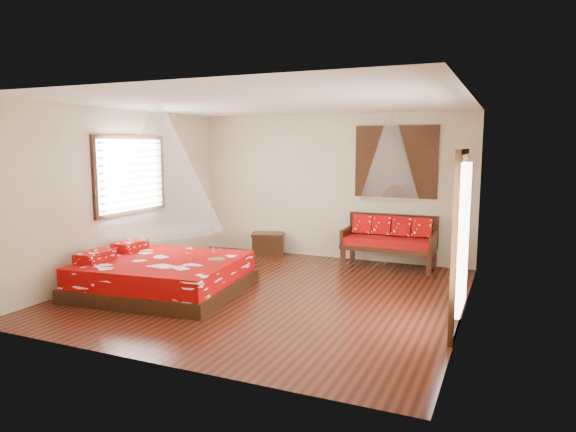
% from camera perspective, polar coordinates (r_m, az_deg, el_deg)
% --- Properties ---
extents(room, '(5.54, 5.54, 2.84)m').
position_cam_1_polar(room, '(7.53, -2.07, 1.75)').
color(room, black).
rests_on(room, ground).
extents(bed, '(2.49, 2.30, 0.65)m').
position_cam_1_polar(bed, '(8.03, -13.79, -6.41)').
color(bed, black).
rests_on(bed, floor).
extents(daybed, '(1.64, 0.73, 0.94)m').
position_cam_1_polar(daybed, '(9.49, 11.24, -2.51)').
color(daybed, black).
rests_on(daybed, floor).
extents(storage_chest, '(0.76, 0.66, 0.44)m').
position_cam_1_polar(storage_chest, '(10.41, -2.25, -3.09)').
color(storage_chest, black).
rests_on(storage_chest, floor).
extents(shutter_panel, '(1.52, 0.06, 1.32)m').
position_cam_1_polar(shutter_panel, '(9.67, 11.89, 5.91)').
color(shutter_panel, black).
rests_on(shutter_panel, wall_back).
extents(window_left, '(0.10, 1.74, 1.34)m').
position_cam_1_polar(window_left, '(9.17, -17.02, 4.38)').
color(window_left, black).
rests_on(window_left, wall_left).
extents(glazed_door, '(0.08, 1.02, 2.16)m').
position_cam_1_polar(glazed_door, '(6.28, 18.39, -2.93)').
color(glazed_door, black).
rests_on(glazed_door, floor).
extents(wine_tray, '(0.26, 0.26, 0.21)m').
position_cam_1_polar(wine_tray, '(7.72, -7.93, -4.52)').
color(wine_tray, brown).
rests_on(wine_tray, bed).
extents(mosquito_net_main, '(1.80, 1.80, 1.80)m').
position_cam_1_polar(mosquito_net_main, '(7.79, -14.03, 5.05)').
color(mosquito_net_main, white).
rests_on(mosquito_net_main, ceiling).
extents(mosquito_net_daybed, '(1.03, 1.03, 1.50)m').
position_cam_1_polar(mosquito_net_daybed, '(9.22, 11.31, 6.46)').
color(mosquito_net_daybed, white).
rests_on(mosquito_net_daybed, ceiling).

